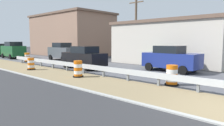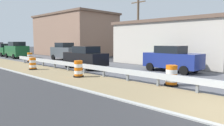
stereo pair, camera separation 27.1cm
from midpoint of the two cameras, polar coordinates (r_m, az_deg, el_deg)
The scene contains 16 objects.
ground_plane at distance 7.95m, azimuth 27.57°, elevation -11.76°, with size 160.00×160.00×0.00m, color #333335.
curb_near_edge at distance 6.77m, azimuth 24.58°, elevation -14.72°, with size 0.20×120.00×0.11m, color #ADADA8.
guardrail_median at distance 9.77m, azimuth 27.67°, elevation -5.38°, with size 0.18×40.86×0.71m.
traffic_barrel_nearest at distance 11.30m, azimuth 15.62°, elevation -3.54°, with size 0.74×0.74×1.09m.
traffic_barrel_close at distance 13.56m, azimuth -9.96°, elevation -1.84°, with size 0.68×0.68×1.07m.
traffic_barrel_mid at distance 18.03m, azimuth -21.96°, elevation -0.38°, with size 0.65×0.65×0.98m.
traffic_barrel_far at distance 25.01m, azimuth -22.75°, elevation 1.35°, with size 0.69×0.69×1.03m.
car_lead_far_lane at distance 17.65m, azimuth -8.24°, elevation 1.56°, with size 2.04×4.19×1.91m.
car_mid_far_lane at distance 25.98m, azimuth -13.85°, elevation 3.14°, with size 2.01×4.02×2.14m.
car_trailing_far_lane at distance 36.19m, azimuth -28.88°, elevation 3.22°, with size 2.05×4.52×1.94m.
car_distant_b at distance 30.95m, azimuth -25.94°, elevation 3.26°, with size 2.11×4.21×2.24m.
car_distant_c at distance 16.47m, azimuth 15.58°, elevation 1.20°, with size 2.17×4.34×1.98m.
roadside_shop_near at distance 22.80m, azimuth 16.80°, elevation 5.52°, with size 8.08×11.66×4.38m.
roadside_shop_far at distance 35.29m, azimuth -11.45°, elevation 7.65°, with size 8.21×13.98×6.66m.
utility_pole_near at distance 22.91m, azimuth 6.30°, elevation 9.39°, with size 0.24×1.80×7.00m.
bush_roadside at distance 19.52m, azimuth 12.22°, elevation 1.08°, with size 2.24×2.24×1.34m, color #337533.
Camera 1 is at (-7.45, -1.78, 2.35)m, focal length 32.93 mm.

